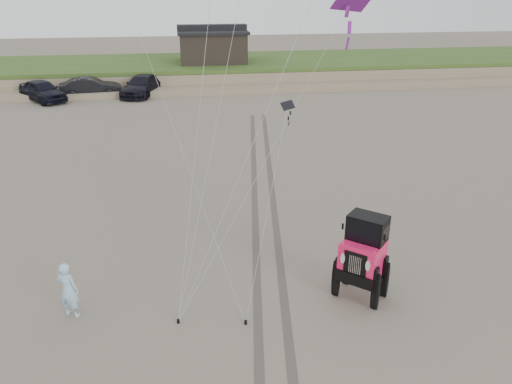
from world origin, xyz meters
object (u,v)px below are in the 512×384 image
cabin (212,45)px  truck_b (91,87)px  truck_a (42,91)px  truck_c (142,86)px  man (68,290)px  jeep (362,266)px

cabin → truck_b: bearing=-149.5°
cabin → truck_a: bearing=-152.7°
truck_b → truck_a: bearing=99.3°
truck_a → truck_c: size_ratio=0.89×
truck_a → man: bearing=-115.2°
truck_a → cabin: bearing=-12.0°
cabin → man: size_ratio=3.78×
cabin → jeep: 36.43m
truck_a → man: (7.23, -28.81, 0.01)m
jeep → man: (-8.33, 0.35, -0.19)m
cabin → truck_a: 15.84m
truck_c → man: bearing=-72.6°
truck_c → jeep: jeep is taller
jeep → man: jeep is taller
cabin → truck_a: size_ratio=1.31×
truck_b → jeep: size_ratio=0.86×
truck_b → truck_c: bearing=-96.4°
cabin → jeep: size_ratio=1.15×
truck_b → man: size_ratio=2.85×
truck_c → man: man is taller
truck_b → jeep: bearing=-165.5°
cabin → truck_c: (-6.33, -6.07, -2.44)m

